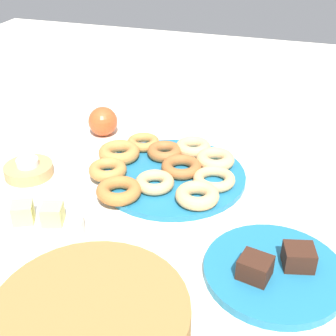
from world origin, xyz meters
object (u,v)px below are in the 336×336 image
at_px(donut_4, 181,167).
at_px(donut_8, 197,195).
at_px(cake_plate, 274,271).
at_px(donut_3, 214,179).
at_px(fruit_bowl, 42,228).
at_px(brownie_near, 299,257).
at_px(apple, 103,121).
at_px(brownie_far, 255,268).
at_px(melon_chunk_right, 23,213).
at_px(donut_10, 119,152).
at_px(basket, 93,335).
at_px(candle_holder, 29,170).
at_px(donut_2, 155,182).
at_px(donut_1, 193,147).
at_px(donut_7, 108,170).
at_px(melon_chunk_left, 53,214).
at_px(donut_0, 165,151).
at_px(donut_9, 119,191).
at_px(donut_6, 143,142).
at_px(donut_plate, 172,176).
at_px(tealight, 27,162).
at_px(donut_5, 215,159).

bearing_deg(donut_4, donut_8, 121.77).
relative_size(donut_4, cake_plate, 0.38).
xyz_separation_m(donut_3, fruit_bowl, (0.26, 0.25, -0.01)).
height_order(brownie_near, apple, apple).
bearing_deg(cake_plate, donut_8, -41.42).
height_order(brownie_far, melon_chunk_right, melon_chunk_right).
height_order(donut_3, donut_8, donut_8).
height_order(donut_10, melon_chunk_right, melon_chunk_right).
bearing_deg(basket, donut_4, -87.26).
bearing_deg(donut_3, candle_holder, 9.97).
distance_m(cake_plate, brownie_near, 0.05).
distance_m(donut_2, fruit_bowl, 0.25).
relative_size(donut_1, apple, 1.10).
xyz_separation_m(donut_3, basket, (0.06, 0.46, 0.03)).
distance_m(donut_1, candle_holder, 0.38).
distance_m(donut_4, brownie_near, 0.35).
xyz_separation_m(donut_7, melon_chunk_left, (0.01, 0.21, 0.03)).
height_order(donut_1, candle_holder, donut_1).
height_order(donut_8, brownie_near, brownie_near).
distance_m(donut_0, fruit_bowl, 0.35).
xyz_separation_m(donut_0, donut_8, (-0.12, 0.15, 0.00)).
distance_m(donut_9, brownie_near, 0.37).
distance_m(donut_6, basket, 0.59).
relative_size(donut_0, candle_holder, 0.76).
xyz_separation_m(donut_10, melon_chunk_left, (0.00, 0.29, 0.03)).
relative_size(donut_4, donut_8, 1.01).
distance_m(donut_0, brownie_near, 0.43).
bearing_deg(candle_holder, brownie_far, 161.02).
height_order(brownie_near, melon_chunk_left, melon_chunk_left).
relative_size(donut_plate, tealight, 6.71).
distance_m(basket, melon_chunk_left, 0.28).
relative_size(brownie_far, tealight, 1.02).
xyz_separation_m(donut_plate, candle_holder, (0.31, 0.08, 0.01)).
xyz_separation_m(donut_6, brownie_near, (-0.39, 0.32, 0.01)).
xyz_separation_m(donut_0, donut_10, (0.10, 0.04, 0.00)).
bearing_deg(melon_chunk_left, donut_10, -90.34).
distance_m(donut_0, donut_4, 0.08).
bearing_deg(donut_1, apple, -9.96).
distance_m(donut_2, donut_7, 0.11).
distance_m(donut_plate, donut_2, 0.07).
bearing_deg(donut_7, donut_0, -128.29).
bearing_deg(tealight, donut_3, -170.03).
bearing_deg(donut_8, donut_2, -12.91).
height_order(brownie_near, brownie_far, same).
relative_size(donut_1, donut_5, 0.96).
bearing_deg(donut_7, tealight, 11.35).
bearing_deg(donut_7, donut_5, -151.78).
height_order(donut_3, cake_plate, donut_3).
bearing_deg(melon_chunk_left, donut_5, -123.76).
height_order(cake_plate, apple, apple).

